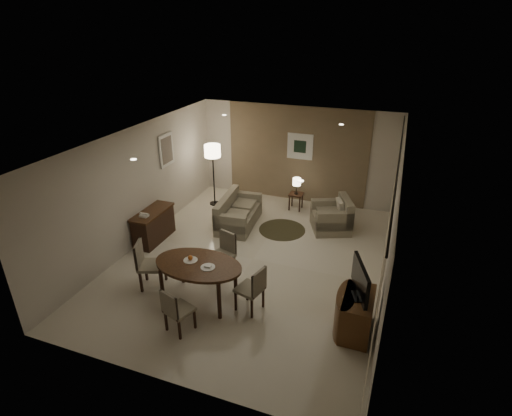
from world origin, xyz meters
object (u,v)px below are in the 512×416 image
at_px(tv_cabinet, 357,314).
at_px(sofa, 239,211).
at_px(console_desk, 154,226).
at_px(chair_near, 179,309).
at_px(chair_left, 152,265).
at_px(side_table, 296,201).
at_px(floor_lamp, 214,175).
at_px(armchair, 331,214).
at_px(chair_far, 221,256).
at_px(dining_table, 199,282).
at_px(chair_right, 249,288).

distance_m(tv_cabinet, sofa, 4.41).
bearing_deg(sofa, console_desk, 126.76).
distance_m(chair_near, chair_left, 1.43).
relative_size(side_table, floor_lamp, 0.27).
bearing_deg(sofa, armchair, -81.44).
distance_m(tv_cabinet, chair_far, 2.88).
xyz_separation_m(dining_table, floor_lamp, (-1.60, 3.98, 0.48)).
height_order(dining_table, chair_far, chair_far).
distance_m(chair_far, chair_left, 1.36).
distance_m(tv_cabinet, floor_lamp, 5.90).
distance_m(chair_right, sofa, 3.32).
bearing_deg(floor_lamp, chair_near, -70.94).
xyz_separation_m(chair_near, chair_left, (-1.11, 0.90, 0.06)).
xyz_separation_m(tv_cabinet, chair_far, (-2.79, 0.73, 0.11)).
relative_size(tv_cabinet, floor_lamp, 0.52).
bearing_deg(sofa, chair_far, -171.77).
bearing_deg(chair_far, tv_cabinet, 3.01).
height_order(chair_right, sofa, chair_right).
bearing_deg(armchair, chair_left, -60.98).
relative_size(tv_cabinet, sofa, 0.56).
height_order(chair_near, floor_lamp, floor_lamp).
bearing_deg(side_table, chair_left, -111.13).
bearing_deg(chair_right, tv_cabinet, 106.90).
distance_m(chair_far, chair_right, 1.22).
bearing_deg(armchair, console_desk, -85.25).
relative_size(chair_near, chair_left, 0.87).
bearing_deg(sofa, tv_cabinet, -136.57).
bearing_deg(chair_left, tv_cabinet, -109.31).
distance_m(chair_far, floor_lamp, 3.56).
relative_size(chair_near, sofa, 0.52).
bearing_deg(tv_cabinet, chair_right, -177.79).
bearing_deg(chair_near, chair_right, -116.37).
xyz_separation_m(dining_table, chair_right, (0.97, 0.05, 0.06)).
relative_size(tv_cabinet, chair_right, 1.01).
xyz_separation_m(tv_cabinet, dining_table, (-2.84, -0.13, 0.04)).
xyz_separation_m(chair_right, floor_lamp, (-2.57, 3.93, 0.42)).
xyz_separation_m(chair_left, sofa, (0.57, 2.99, -0.10)).
xyz_separation_m(console_desk, floor_lamp, (0.45, 2.36, 0.49)).
bearing_deg(armchair, chair_near, -43.48).
xyz_separation_m(tv_cabinet, sofa, (-3.31, 2.92, 0.03)).
xyz_separation_m(tv_cabinet, armchair, (-1.07, 3.47, 0.06)).
distance_m(sofa, side_table, 1.80).
height_order(sofa, armchair, armchair).
relative_size(chair_far, sofa, 0.57).
bearing_deg(console_desk, dining_table, -38.47).
bearing_deg(dining_table, chair_right, 3.24).
xyz_separation_m(chair_left, floor_lamp, (-0.56, 3.93, 0.38)).
distance_m(dining_table, chair_near, 0.85).
bearing_deg(console_desk, tv_cabinet, -17.05).
bearing_deg(chair_right, side_table, -161.22).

